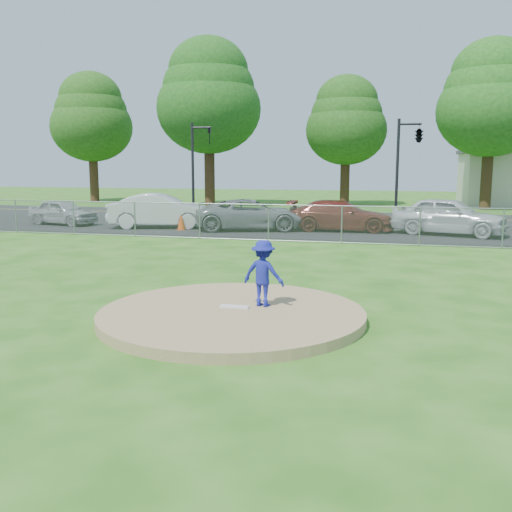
{
  "coord_description": "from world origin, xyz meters",
  "views": [
    {
      "loc": [
        3.24,
        -10.79,
        3.12
      ],
      "look_at": [
        0.0,
        2.0,
        1.0
      ],
      "focal_mm": 40.0,
      "sensor_mm": 36.0,
      "label": 1
    }
  ],
  "objects_px": {
    "parked_car_white": "(161,211)",
    "parked_car_silver": "(63,212)",
    "pitcher": "(263,273)",
    "traffic_cone": "(181,222)",
    "traffic_signal_center": "(417,137)",
    "tree_right": "(492,97)",
    "parked_car_pearl": "(449,216)",
    "parked_car_darkred": "(341,216)",
    "parked_car_gray": "(251,215)",
    "tree_center": "(346,120)",
    "traffic_signal_left": "(196,161)",
    "tree_left": "(209,95)",
    "tree_far_left": "(91,117)"
  },
  "relations": [
    {
      "from": "traffic_cone",
      "to": "parked_car_silver",
      "type": "xyz_separation_m",
      "value": [
        -6.92,
        0.75,
        0.27
      ]
    },
    {
      "from": "parked_car_pearl",
      "to": "traffic_signal_left",
      "type": "bearing_deg",
      "value": 83.28
    },
    {
      "from": "traffic_cone",
      "to": "parked_car_pearl",
      "type": "relative_size",
      "value": 0.16
    },
    {
      "from": "traffic_signal_left",
      "to": "traffic_cone",
      "type": "relative_size",
      "value": 7.27
    },
    {
      "from": "parked_car_white",
      "to": "parked_car_pearl",
      "type": "height_order",
      "value": "parked_car_pearl"
    },
    {
      "from": "pitcher",
      "to": "traffic_cone",
      "type": "xyz_separation_m",
      "value": [
        -7.51,
        14.36,
        -0.5
      ]
    },
    {
      "from": "tree_far_left",
      "to": "parked_car_gray",
      "type": "xyz_separation_m",
      "value": [
        18.31,
        -17.35,
        -6.31
      ]
    },
    {
      "from": "tree_far_left",
      "to": "tree_right",
      "type": "distance_m",
      "value": 31.02
    },
    {
      "from": "pitcher",
      "to": "parked_car_white",
      "type": "bearing_deg",
      "value": -48.54
    },
    {
      "from": "tree_left",
      "to": "parked_car_pearl",
      "type": "height_order",
      "value": "tree_left"
    },
    {
      "from": "traffic_signal_center",
      "to": "parked_car_pearl",
      "type": "height_order",
      "value": "traffic_signal_center"
    },
    {
      "from": "traffic_signal_center",
      "to": "traffic_signal_left",
      "type": "bearing_deg",
      "value": 180.0
    },
    {
      "from": "tree_left",
      "to": "traffic_cone",
      "type": "bearing_deg",
      "value": -75.99
    },
    {
      "from": "tree_center",
      "to": "parked_car_white",
      "type": "relative_size",
      "value": 1.93
    },
    {
      "from": "parked_car_silver",
      "to": "parked_car_darkred",
      "type": "xyz_separation_m",
      "value": [
        14.41,
        0.71,
        0.07
      ]
    },
    {
      "from": "traffic_cone",
      "to": "parked_car_pearl",
      "type": "xyz_separation_m",
      "value": [
        12.34,
        1.07,
        0.46
      ]
    },
    {
      "from": "tree_center",
      "to": "parked_car_pearl",
      "type": "distance_m",
      "value": 19.95
    },
    {
      "from": "tree_far_left",
      "to": "parked_car_white",
      "type": "distance_m",
      "value": 23.05
    },
    {
      "from": "parked_car_darkred",
      "to": "parked_car_pearl",
      "type": "relative_size",
      "value": 1.0
    },
    {
      "from": "tree_left",
      "to": "parked_car_white",
      "type": "xyz_separation_m",
      "value": [
        2.68,
        -15.48,
        -7.39
      ]
    },
    {
      "from": "parked_car_pearl",
      "to": "parked_car_silver",
      "type": "bearing_deg",
      "value": 107.44
    },
    {
      "from": "tree_center",
      "to": "traffic_signal_center",
      "type": "bearing_deg",
      "value": -67.51
    },
    {
      "from": "tree_left",
      "to": "traffic_cone",
      "type": "relative_size",
      "value": 16.26
    },
    {
      "from": "parked_car_gray",
      "to": "parked_car_darkred",
      "type": "relative_size",
      "value": 1.06
    },
    {
      "from": "tree_right",
      "to": "parked_car_silver",
      "type": "xyz_separation_m",
      "value": [
        -22.89,
        -16.38,
        -6.98
      ]
    },
    {
      "from": "traffic_signal_left",
      "to": "parked_car_gray",
      "type": "bearing_deg",
      "value": -51.39
    },
    {
      "from": "tree_right",
      "to": "parked_car_pearl",
      "type": "height_order",
      "value": "tree_right"
    },
    {
      "from": "traffic_signal_center",
      "to": "tree_right",
      "type": "bearing_deg",
      "value": 63.29
    },
    {
      "from": "tree_center",
      "to": "parked_car_gray",
      "type": "height_order",
      "value": "tree_center"
    },
    {
      "from": "traffic_signal_center",
      "to": "traffic_cone",
      "type": "relative_size",
      "value": 7.27
    },
    {
      "from": "traffic_signal_center",
      "to": "tree_center",
      "type": "bearing_deg",
      "value": 112.49
    },
    {
      "from": "tree_far_left",
      "to": "tree_center",
      "type": "bearing_deg",
      "value": 2.73
    },
    {
      "from": "parked_car_silver",
      "to": "tree_right",
      "type": "bearing_deg",
      "value": -42.35
    },
    {
      "from": "parked_car_silver",
      "to": "parked_car_pearl",
      "type": "xyz_separation_m",
      "value": [
        19.26,
        0.32,
        0.19
      ]
    },
    {
      "from": "tree_center",
      "to": "parked_car_gray",
      "type": "relative_size",
      "value": 1.86
    },
    {
      "from": "parked_car_darkred",
      "to": "parked_car_pearl",
      "type": "xyz_separation_m",
      "value": [
        4.85,
        -0.39,
        0.12
      ]
    },
    {
      "from": "traffic_cone",
      "to": "parked_car_gray",
      "type": "bearing_deg",
      "value": 13.44
    },
    {
      "from": "parked_car_gray",
      "to": "tree_center",
      "type": "bearing_deg",
      "value": -24.61
    },
    {
      "from": "tree_right",
      "to": "parked_car_pearl",
      "type": "bearing_deg",
      "value": -102.76
    },
    {
      "from": "tree_right",
      "to": "parked_car_darkred",
      "type": "distance_m",
      "value": 19.11
    },
    {
      "from": "tree_far_left",
      "to": "tree_right",
      "type": "height_order",
      "value": "tree_right"
    },
    {
      "from": "traffic_signal_left",
      "to": "parked_car_white",
      "type": "xyz_separation_m",
      "value": [
        0.45,
        -6.48,
        -2.51
      ]
    },
    {
      "from": "tree_left",
      "to": "traffic_signal_center",
      "type": "xyz_separation_m",
      "value": [
        14.97,
        -9.0,
        -3.63
      ]
    },
    {
      "from": "parked_car_silver",
      "to": "traffic_cone",
      "type": "bearing_deg",
      "value": -84.14
    },
    {
      "from": "traffic_signal_left",
      "to": "traffic_cone",
      "type": "xyz_separation_m",
      "value": [
        1.79,
        -7.13,
        -2.97
      ]
    },
    {
      "from": "tree_center",
      "to": "parked_car_darkred",
      "type": "xyz_separation_m",
      "value": [
        1.51,
        -17.66,
        -5.74
      ]
    },
    {
      "from": "parked_car_white",
      "to": "parked_car_silver",
      "type": "bearing_deg",
      "value": 74.75
    },
    {
      "from": "tree_far_left",
      "to": "tree_right",
      "type": "relative_size",
      "value": 0.92
    },
    {
      "from": "parked_car_gray",
      "to": "parked_car_darkred",
      "type": "bearing_deg",
      "value": -97.05
    },
    {
      "from": "tree_far_left",
      "to": "parked_car_white",
      "type": "xyz_separation_m",
      "value": [
        13.68,
        -17.48,
        -6.21
      ]
    }
  ]
}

